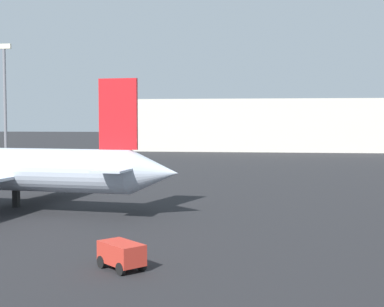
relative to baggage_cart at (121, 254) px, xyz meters
name	(u,v)px	position (x,y,z in m)	size (l,w,h in m)	color
baggage_cart	(121,254)	(0.00, 0.00, 0.00)	(2.65, 2.58, 1.30)	red
light_mast_left	(5,96)	(-35.70, 61.87, 10.28)	(2.40, 0.50, 19.56)	slate
terminal_building	(334,125)	(23.05, 106.18, 5.07)	(93.55, 21.43, 11.65)	beige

